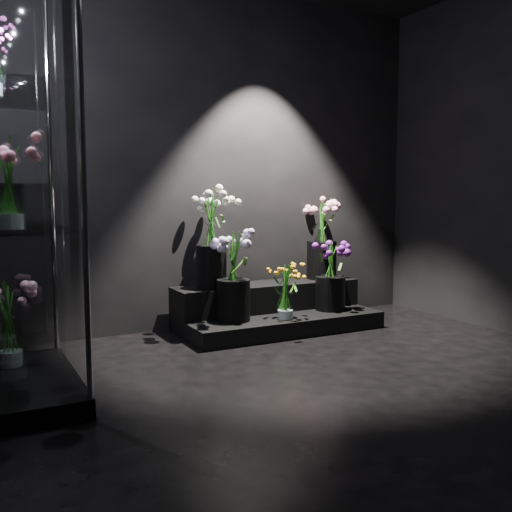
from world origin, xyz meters
TOP-DOWN VIEW (x-y plane):
  - floor at (0.00, 0.00)m, footprint 4.00×4.00m
  - wall_back at (0.00, 2.00)m, footprint 4.00×0.00m
  - display_riser at (0.42, 1.67)m, footprint 1.63×0.72m
  - display_case at (-1.65, 0.87)m, footprint 0.65×1.08m
  - bouquet_orange_bells at (0.36, 1.37)m, footprint 0.33×0.33m
  - bouquet_lilac at (-0.03, 1.51)m, footprint 0.43×0.43m
  - bouquet_purple at (0.88, 1.51)m, footprint 0.37×0.37m
  - bouquet_cream_roses at (-0.10, 1.76)m, footprint 0.48×0.48m
  - bouquet_pink_roses at (0.97, 1.78)m, footprint 0.47×0.47m
  - bouquet_case_pink at (-1.65, 0.70)m, footprint 0.36×0.36m
  - bouquet_case_base_pink at (-1.65, 1.12)m, footprint 0.30×0.30m

SIDE VIEW (x-z plane):
  - floor at x=0.00m, z-range 0.00..0.00m
  - display_riser at x=0.42m, z-range -0.03..0.33m
  - bouquet_case_base_pink at x=-1.65m, z-range 0.12..0.61m
  - bouquet_orange_bells at x=0.36m, z-range 0.15..0.61m
  - bouquet_purple at x=0.88m, z-range 0.16..0.75m
  - bouquet_lilac at x=-0.03m, z-range 0.18..0.86m
  - bouquet_pink_roses at x=0.97m, z-range 0.41..1.13m
  - bouquet_cream_roses at x=-0.10m, z-range 0.42..1.20m
  - bouquet_case_pink at x=-1.65m, z-range 0.94..1.40m
  - display_case at x=-1.65m, z-range 0.00..2.38m
  - wall_back at x=0.00m, z-range -0.60..3.40m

